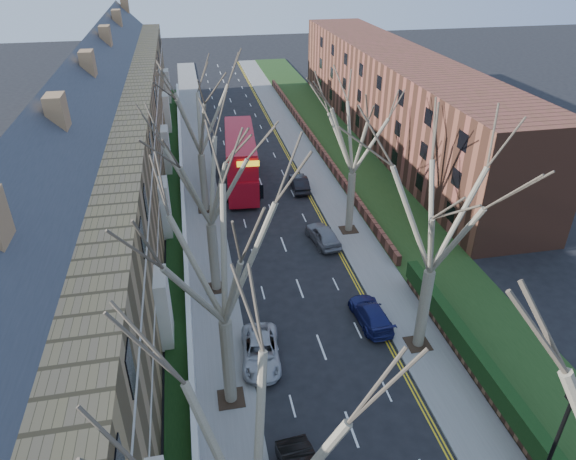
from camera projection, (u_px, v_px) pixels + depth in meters
pavement_left at (197, 164)px, 55.10m from camera, size 3.00×102.00×0.12m
pavement_right at (306, 156)px, 57.14m from camera, size 3.00×102.00×0.12m
terrace_left at (106, 147)px, 44.27m from camera, size 9.70×78.00×13.60m
flats_right at (394, 97)px, 60.04m from camera, size 13.97×54.00×10.00m
wall_hedge_right at (508, 405)px, 25.45m from camera, size 0.70×24.00×1.80m
front_wall_left at (183, 192)px, 47.74m from camera, size 0.30×78.00×1.00m
grass_verge_right at (345, 152)px, 57.86m from camera, size 6.00×102.00×0.06m
tree_left_near at (250, 453)px, 14.18m from camera, size 9.80×9.80×13.73m
tree_left_mid at (219, 247)px, 22.37m from camera, size 10.50×10.50×14.71m
tree_left_far at (206, 166)px, 31.02m from camera, size 10.15×10.15×14.22m
tree_left_dist at (197, 105)px, 41.07m from camera, size 10.50×10.50×14.71m
tree_right_mid at (441, 203)px, 26.00m from camera, size 10.50×10.50×14.71m
tree_right_far at (356, 123)px, 38.06m from camera, size 10.15×10.15×14.22m
double_decker_bus at (241, 160)px, 49.56m from camera, size 3.73×12.26×5.01m
car_left_far at (261, 351)px, 29.41m from camera, size 2.60×4.83×1.29m
car_right_near at (371, 314)px, 32.35m from camera, size 2.00×4.47×1.27m
car_right_mid at (323, 235)px, 40.70m from camera, size 2.29×4.48×1.46m
car_right_far at (299, 183)px, 49.36m from camera, size 1.64×4.24×1.38m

